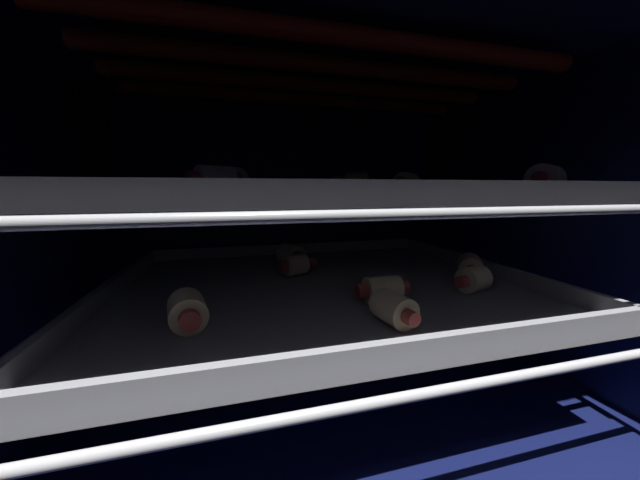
{
  "coord_description": "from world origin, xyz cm",
  "views": [
    {
      "loc": [
        -10.3,
        -38.3,
        24.17
      ],
      "look_at": [
        0.0,
        0.38,
        17.61
      ],
      "focal_mm": 17.88,
      "sensor_mm": 36.0,
      "label": 1
    }
  ],
  "objects_px": {
    "pig_in_blanket_lower_1": "(383,289)",
    "pig_in_blanket_lower_2": "(473,279)",
    "pig_in_blanket_lower_5": "(295,265)",
    "pig_in_blanket_upper_0": "(545,179)",
    "pig_in_blanket_upper_1": "(237,180)",
    "pig_in_blanket_upper_2": "(215,180)",
    "pig_in_blanket_upper_4": "(357,182)",
    "pig_in_blanket_lower_0": "(187,311)",
    "pig_in_blanket_lower_6": "(394,309)",
    "baking_tray_upper": "(321,194)",
    "pig_in_blanket_upper_5": "(341,183)",
    "pig_in_blanket_lower_3": "(291,255)",
    "pig_in_blanket_upper_3": "(406,182)",
    "baking_tray_lower": "(321,284)",
    "oven_rack_upper": "(321,200)",
    "pig_in_blanket_lower_4": "(470,267)",
    "heating_element": "(321,75)",
    "oven_rack_lower": "(321,291)"
  },
  "relations": [
    {
      "from": "pig_in_blanket_lower_0",
      "to": "oven_rack_lower",
      "type": "bearing_deg",
      "value": 33.65
    },
    {
      "from": "pig_in_blanket_upper_1",
      "to": "pig_in_blanket_lower_2",
      "type": "bearing_deg",
      "value": -27.75
    },
    {
      "from": "pig_in_blanket_lower_6",
      "to": "pig_in_blanket_upper_0",
      "type": "distance_m",
      "value": 0.18
    },
    {
      "from": "pig_in_blanket_lower_0",
      "to": "pig_in_blanket_lower_3",
      "type": "relative_size",
      "value": 0.96
    },
    {
      "from": "pig_in_blanket_lower_6",
      "to": "pig_in_blanket_upper_4",
      "type": "xyz_separation_m",
      "value": [
        0.04,
        0.2,
        0.12
      ]
    },
    {
      "from": "pig_in_blanket_upper_4",
      "to": "pig_in_blanket_lower_3",
      "type": "bearing_deg",
      "value": 154.81
    },
    {
      "from": "pig_in_blanket_lower_4",
      "to": "pig_in_blanket_upper_1",
      "type": "relative_size",
      "value": 1.09
    },
    {
      "from": "pig_in_blanket_lower_2",
      "to": "baking_tray_upper",
      "type": "relative_size",
      "value": 0.11
    },
    {
      "from": "baking_tray_lower",
      "to": "pig_in_blanket_upper_4",
      "type": "height_order",
      "value": "pig_in_blanket_upper_4"
    },
    {
      "from": "pig_in_blanket_upper_1",
      "to": "pig_in_blanket_upper_2",
      "type": "distance_m",
      "value": 0.15
    },
    {
      "from": "baking_tray_upper",
      "to": "pig_in_blanket_lower_2",
      "type": "bearing_deg",
      "value": -24.77
    },
    {
      "from": "pig_in_blanket_upper_5",
      "to": "pig_in_blanket_upper_3",
      "type": "bearing_deg",
      "value": -79.21
    },
    {
      "from": "heating_element",
      "to": "pig_in_blanket_lower_5",
      "type": "bearing_deg",
      "value": 115.2
    },
    {
      "from": "baking_tray_upper",
      "to": "pig_in_blanket_upper_3",
      "type": "distance_m",
      "value": 0.11
    },
    {
      "from": "pig_in_blanket_upper_2",
      "to": "heating_element",
      "type": "bearing_deg",
      "value": 37.02
    },
    {
      "from": "pig_in_blanket_lower_2",
      "to": "pig_in_blanket_upper_0",
      "type": "height_order",
      "value": "pig_in_blanket_upper_0"
    },
    {
      "from": "pig_in_blanket_lower_1",
      "to": "pig_in_blanket_lower_3",
      "type": "distance_m",
      "value": 0.2
    },
    {
      "from": "oven_rack_lower",
      "to": "pig_in_blanket_lower_5",
      "type": "relative_size",
      "value": 10.59
    },
    {
      "from": "pig_in_blanket_upper_3",
      "to": "pig_in_blanket_upper_4",
      "type": "height_order",
      "value": "pig_in_blanket_upper_4"
    },
    {
      "from": "pig_in_blanket_upper_2",
      "to": "baking_tray_lower",
      "type": "bearing_deg",
      "value": 37.02
    },
    {
      "from": "pig_in_blanket_lower_0",
      "to": "pig_in_blanket_lower_6",
      "type": "xyz_separation_m",
      "value": [
        0.18,
        -0.04,
        -0.0
      ]
    },
    {
      "from": "pig_in_blanket_lower_2",
      "to": "pig_in_blanket_lower_5",
      "type": "bearing_deg",
      "value": 146.24
    },
    {
      "from": "pig_in_blanket_upper_0",
      "to": "heating_element",
      "type": "bearing_deg",
      "value": 138.16
    },
    {
      "from": "baking_tray_lower",
      "to": "pig_in_blanket_lower_2",
      "type": "xyz_separation_m",
      "value": [
        0.17,
        -0.08,
        0.02
      ]
    },
    {
      "from": "pig_in_blanket_lower_2",
      "to": "pig_in_blanket_upper_3",
      "type": "height_order",
      "value": "pig_in_blanket_upper_3"
    },
    {
      "from": "pig_in_blanket_lower_1",
      "to": "pig_in_blanket_lower_2",
      "type": "distance_m",
      "value": 0.12
    },
    {
      "from": "baking_tray_lower",
      "to": "pig_in_blanket_lower_0",
      "type": "height_order",
      "value": "pig_in_blanket_lower_0"
    },
    {
      "from": "pig_in_blanket_upper_1",
      "to": "pig_in_blanket_upper_0",
      "type": "bearing_deg",
      "value": -38.64
    },
    {
      "from": "heating_element",
      "to": "pig_in_blanket_lower_3",
      "type": "distance_m",
      "value": 0.26
    },
    {
      "from": "baking_tray_lower",
      "to": "pig_in_blanket_upper_5",
      "type": "relative_size",
      "value": 10.16
    },
    {
      "from": "oven_rack_upper",
      "to": "baking_tray_upper",
      "type": "bearing_deg",
      "value": 90.0
    },
    {
      "from": "pig_in_blanket_upper_2",
      "to": "pig_in_blanket_upper_5",
      "type": "distance_m",
      "value": 0.32
    },
    {
      "from": "pig_in_blanket_upper_1",
      "to": "baking_tray_lower",
      "type": "bearing_deg",
      "value": -32.42
    },
    {
      "from": "pig_in_blanket_upper_4",
      "to": "pig_in_blanket_upper_5",
      "type": "bearing_deg",
      "value": 86.45
    },
    {
      "from": "oven_rack_upper",
      "to": "pig_in_blanket_upper_4",
      "type": "distance_m",
      "value": 0.1
    },
    {
      "from": "pig_in_blanket_upper_0",
      "to": "pig_in_blanket_upper_4",
      "type": "xyz_separation_m",
      "value": [
        -0.1,
        0.22,
        0.0
      ]
    },
    {
      "from": "pig_in_blanket_lower_5",
      "to": "baking_tray_upper",
      "type": "xyz_separation_m",
      "value": [
        0.02,
        -0.05,
        0.1
      ]
    },
    {
      "from": "pig_in_blanket_lower_3",
      "to": "pig_in_blanket_upper_1",
      "type": "relative_size",
      "value": 1.22
    },
    {
      "from": "pig_in_blanket_lower_3",
      "to": "pig_in_blanket_upper_3",
      "type": "xyz_separation_m",
      "value": [
        0.13,
        -0.12,
        0.11
      ]
    },
    {
      "from": "pig_in_blanket_upper_2",
      "to": "pig_in_blanket_upper_3",
      "type": "distance_m",
      "value": 0.24
    },
    {
      "from": "baking_tray_lower",
      "to": "oven_rack_upper",
      "type": "bearing_deg",
      "value": -90.0
    },
    {
      "from": "heating_element",
      "to": "pig_in_blanket_lower_5",
      "type": "relative_size",
      "value": 8.89
    },
    {
      "from": "baking_tray_lower",
      "to": "baking_tray_upper",
      "type": "distance_m",
      "value": 0.12
    },
    {
      "from": "heating_element",
      "to": "pig_in_blanket_lower_2",
      "type": "xyz_separation_m",
      "value": [
        0.17,
        -0.08,
        -0.24
      ]
    },
    {
      "from": "pig_in_blanket_lower_0",
      "to": "oven_rack_upper",
      "type": "relative_size",
      "value": 0.1
    },
    {
      "from": "pig_in_blanket_upper_5",
      "to": "pig_in_blanket_lower_2",
      "type": "bearing_deg",
      "value": -69.48
    },
    {
      "from": "pig_in_blanket_lower_3",
      "to": "oven_rack_upper",
      "type": "xyz_separation_m",
      "value": [
        0.02,
        -0.11,
        0.09
      ]
    },
    {
      "from": "pig_in_blanket_lower_1",
      "to": "pig_in_blanket_upper_2",
      "type": "height_order",
      "value": "pig_in_blanket_upper_2"
    },
    {
      "from": "heating_element",
      "to": "pig_in_blanket_upper_5",
      "type": "relative_size",
      "value": 9.84
    },
    {
      "from": "pig_in_blanket_lower_2",
      "to": "pig_in_blanket_upper_5",
      "type": "bearing_deg",
      "value": 110.52
    }
  ]
}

